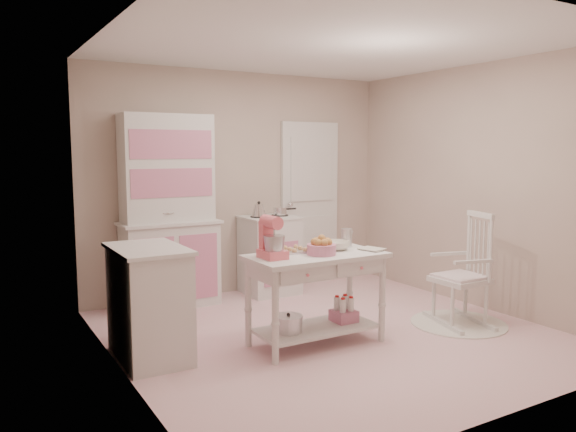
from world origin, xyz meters
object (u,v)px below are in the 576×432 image
at_px(stove, 270,255).
at_px(work_table, 316,299).
at_px(base_cabinet, 149,303).
at_px(hutch, 169,211).
at_px(stand_mixer, 273,238).
at_px(bread_basket, 322,249).
at_px(rocking_chair, 460,269).

xyz_separation_m(stove, work_table, (-0.50, -1.77, -0.06)).
bearing_deg(base_cabinet, work_table, -16.67).
height_order(hutch, work_table, hutch).
xyz_separation_m(stand_mixer, bread_basket, (0.44, -0.07, -0.12)).
xyz_separation_m(hutch, rocking_chair, (2.21, -2.06, -0.49)).
height_order(work_table, stand_mixer, stand_mixer).
height_order(rocking_chair, stand_mixer, stand_mixer).
distance_m(base_cabinet, work_table, 1.41).
relative_size(hutch, rocking_chair, 1.89).
xyz_separation_m(hutch, bread_basket, (0.72, -1.87, -0.19)).
xyz_separation_m(rocking_chair, work_table, (-1.51, 0.24, -0.15)).
bearing_deg(work_table, base_cabinet, 163.33).
bearing_deg(bread_basket, work_table, 111.80).
xyz_separation_m(work_table, bread_basket, (0.02, -0.05, 0.45)).
distance_m(stove, bread_basket, 1.92).
relative_size(hutch, stand_mixer, 6.12).
bearing_deg(bread_basket, stand_mixer, 170.96).
xyz_separation_m(stove, rocking_chair, (1.01, -2.01, 0.09)).
distance_m(rocking_chair, bread_basket, 1.53).
height_order(rocking_chair, work_table, rocking_chair).
distance_m(rocking_chair, stand_mixer, 1.99).
height_order(base_cabinet, stand_mixer, stand_mixer).
xyz_separation_m(work_table, stand_mixer, (-0.42, 0.02, 0.57)).
relative_size(work_table, bread_basket, 4.80).
xyz_separation_m(rocking_chair, stand_mixer, (-1.93, 0.26, 0.42)).
bearing_deg(hutch, rocking_chair, -42.96).
bearing_deg(work_table, stand_mixer, 177.27).
bearing_deg(stove, stand_mixer, -117.81).
bearing_deg(base_cabinet, stand_mixer, -22.44).
bearing_deg(rocking_chair, work_table, -173.96).
distance_m(stove, rocking_chair, 2.25).
bearing_deg(stove, base_cabinet, -143.64).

